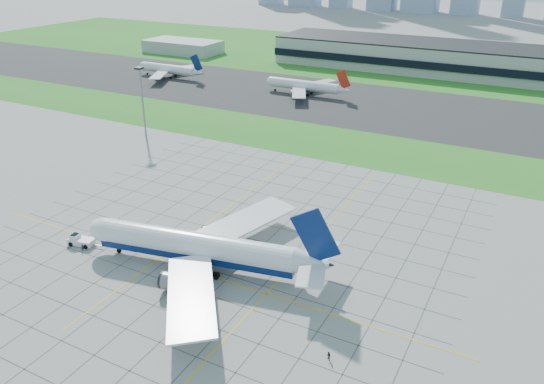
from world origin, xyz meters
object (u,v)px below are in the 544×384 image
object	(u,v)px
pushback_tug	(80,240)
distant_jet_1	(305,85)
airliner	(198,247)
crew_near	(83,247)
crew_far	(329,356)
light_mast	(142,93)
distant_jet_0	(169,69)

from	to	relation	value
pushback_tug	distant_jet_1	size ratio (longest dim) A/B	0.22
airliner	crew_near	xyz separation A→B (m)	(-28.22, -7.11, -4.22)
crew_near	crew_far	distance (m)	65.10
pushback_tug	light_mast	bearing A→B (deg)	108.43
distant_jet_1	pushback_tug	bearing A→B (deg)	-85.81
airliner	pushback_tug	distance (m)	31.48
airliner	crew_near	bearing A→B (deg)	-176.60
pushback_tug	crew_far	distance (m)	67.85
light_mast	crew_near	world-z (taller)	light_mast
light_mast	airliner	world-z (taller)	light_mast
crew_near	crew_far	size ratio (longest dim) A/B	1.02
distant_jet_0	pushback_tug	bearing A→B (deg)	-58.99
crew_far	distant_jet_0	size ratio (longest dim) A/B	0.04
pushback_tug	crew_far	xyz separation A→B (m)	(67.32, -8.46, -0.30)
distant_jet_0	light_mast	bearing A→B (deg)	-57.46
pushback_tug	distant_jet_1	distance (m)	153.43
crew_near	crew_far	bearing A→B (deg)	-89.05
airliner	distant_jet_0	size ratio (longest dim) A/B	1.37
light_mast	pushback_tug	distance (m)	82.04
light_mast	distant_jet_0	size ratio (longest dim) A/B	0.60
airliner	distant_jet_1	size ratio (longest dim) A/B	1.37
crew_near	distant_jet_0	bearing A→B (deg)	38.21
crew_far	distant_jet_1	world-z (taller)	distant_jet_1
crew_near	distant_jet_1	world-z (taller)	distant_jet_1
airliner	distant_jet_1	bearing A→B (deg)	95.13
crew_far	distant_jet_0	distance (m)	226.00
distant_jet_1	light_mast	bearing A→B (deg)	-108.79
airliner	pushback_tug	world-z (taller)	airliner
crew_near	distant_jet_0	distance (m)	180.58
airliner	distant_jet_1	distance (m)	153.55
light_mast	distant_jet_1	distance (m)	88.00
crew_near	pushback_tug	bearing A→B (deg)	61.38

